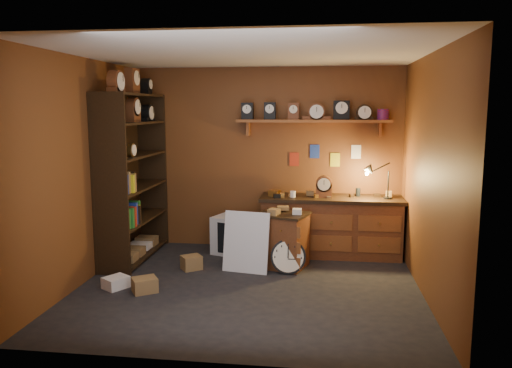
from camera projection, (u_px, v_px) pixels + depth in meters
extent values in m
plane|color=black|center=(249.00, 287.00, 5.91)|extent=(4.00, 4.00, 0.00)
cube|color=brown|center=(266.00, 159.00, 7.47)|extent=(4.00, 0.02, 2.70)
cube|color=brown|center=(216.00, 204.00, 3.94)|extent=(4.00, 0.02, 2.70)
cube|color=brown|center=(83.00, 172.00, 5.96)|extent=(0.02, 3.60, 2.70)
cube|color=brown|center=(429.00, 177.00, 5.45)|extent=(0.02, 3.60, 2.70)
cube|color=beige|center=(248.00, 53.00, 5.51)|extent=(4.00, 3.60, 0.02)
cube|color=brown|center=(313.00, 121.00, 7.15)|extent=(2.20, 0.30, 0.04)
cube|color=brown|center=(248.00, 129.00, 7.36)|extent=(0.04, 0.16, 0.20)
cube|color=brown|center=(380.00, 130.00, 7.12)|extent=(0.04, 0.16, 0.20)
cylinder|color=#B21419|center=(383.00, 114.00, 7.01)|extent=(0.16, 0.16, 0.15)
cube|color=maroon|center=(275.00, 159.00, 7.44)|extent=(0.14, 0.01, 0.20)
cube|color=navy|center=(296.00, 151.00, 7.39)|extent=(0.14, 0.01, 0.20)
cube|color=gold|center=(316.00, 160.00, 7.37)|extent=(0.14, 0.01, 0.20)
cube|color=silver|center=(337.00, 152.00, 7.31)|extent=(0.14, 0.01, 0.20)
cube|color=black|center=(118.00, 177.00, 6.95)|extent=(0.03, 1.60, 2.30)
cube|color=black|center=(110.00, 186.00, 6.16)|extent=(0.45, 0.03, 2.30)
cube|color=black|center=(152.00, 171.00, 7.69)|extent=(0.45, 0.03, 2.30)
cube|color=black|center=(136.00, 254.00, 7.09)|extent=(0.43, 1.54, 0.03)
cube|color=black|center=(135.00, 220.00, 7.01)|extent=(0.43, 1.54, 0.03)
cube|color=black|center=(134.00, 188.00, 6.94)|extent=(0.43, 1.54, 0.03)
cube|color=black|center=(133.00, 156.00, 6.88)|extent=(0.43, 1.54, 0.03)
cube|color=black|center=(132.00, 123.00, 6.81)|extent=(0.43, 1.54, 0.03)
cube|color=black|center=(130.00, 95.00, 6.75)|extent=(0.43, 1.54, 0.03)
cube|color=brown|center=(331.00, 228.00, 7.18)|extent=(1.96, 0.60, 0.80)
cube|color=black|center=(331.00, 199.00, 7.11)|extent=(2.02, 0.66, 0.05)
cube|color=brown|center=(331.00, 233.00, 6.88)|extent=(1.88, 0.02, 0.52)
cylinder|color=black|center=(388.00, 198.00, 6.96)|extent=(0.12, 0.12, 0.02)
cylinder|color=black|center=(388.00, 185.00, 6.93)|extent=(0.02, 0.02, 0.38)
cylinder|color=black|center=(380.00, 168.00, 6.88)|extent=(0.27, 0.09, 0.14)
cone|color=black|center=(370.00, 171.00, 6.88)|extent=(0.18, 0.14, 0.18)
cube|color=brown|center=(282.00, 241.00, 6.65)|extent=(0.72, 0.66, 0.70)
cube|color=black|center=(283.00, 214.00, 6.59)|extent=(0.77, 0.71, 0.03)
cube|color=brown|center=(281.00, 246.00, 6.40)|extent=(0.52, 0.18, 0.59)
cylinder|color=black|center=(288.00, 257.00, 6.38)|extent=(0.45, 0.15, 0.45)
cylinder|color=#FCEEC9|center=(288.00, 257.00, 6.35)|extent=(0.40, 0.09, 0.39)
cube|color=black|center=(288.00, 252.00, 6.33)|extent=(0.01, 0.04, 0.14)
cube|color=black|center=(292.00, 259.00, 6.34)|extent=(0.10, 0.01, 0.01)
cube|color=silver|center=(246.00, 271.00, 6.49)|extent=(0.62, 0.27, 0.80)
cube|color=silver|center=(235.00, 234.00, 7.29)|extent=(0.68, 0.68, 0.55)
cube|color=black|center=(231.00, 239.00, 7.02)|extent=(0.43, 0.17, 0.44)
cube|color=olive|center=(145.00, 285.00, 5.75)|extent=(0.35, 0.34, 0.17)
cube|color=white|center=(116.00, 282.00, 5.87)|extent=(0.33, 0.35, 0.13)
cube|color=olive|center=(192.00, 263.00, 6.56)|extent=(0.32, 0.31, 0.18)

